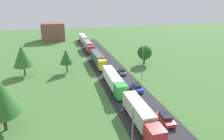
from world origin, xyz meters
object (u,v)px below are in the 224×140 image
object	(u,v)px
truck_lead	(141,115)
lamppost_third	(81,45)
truck_fifth	(83,38)
lamppost_lead	(132,130)
tree_maple	(22,56)
tree_birch	(145,53)
truck_second	(114,80)
tree_oak	(66,57)
car_third	(137,88)
distant_building	(53,32)
car_second	(166,118)
truck_third	(98,58)
lamppost_second	(143,62)
car_fourth	(122,71)
truck_fourth	(88,46)

from	to	relation	value
truck_lead	lamppost_third	bearing A→B (deg)	95.09
truck_fifth	lamppost_lead	size ratio (longest dim) A/B	1.68
lamppost_third	tree_maple	distance (m)	24.16
lamppost_third	tree_birch	xyz separation A→B (m)	(18.88, -15.09, -0.58)
tree_birch	lamppost_third	bearing A→B (deg)	141.35
truck_second	lamppost_lead	world-z (taller)	lamppost_lead
tree_oak	tree_birch	xyz separation A→B (m)	(25.26, 1.44, -0.89)
car_third	lamppost_lead	xyz separation A→B (m)	(-8.67, -19.61, 3.68)
tree_birch	distant_building	xyz separation A→B (m)	(-28.93, 50.49, 0.49)
truck_fifth	tree_oak	bearing A→B (deg)	-103.80
truck_lead	tree_oak	bearing A→B (deg)	109.27
tree_oak	distant_building	world-z (taller)	distant_building
tree_oak	car_second	bearing A→B (deg)	-63.59
car_third	distant_building	world-z (taller)	distant_building
lamppost_third	tree_birch	bearing A→B (deg)	-38.65
truck_third	lamppost_second	bearing A→B (deg)	-60.41
car_third	lamppost_third	world-z (taller)	lamppost_third
truck_fifth	distant_building	distance (m)	17.28
car_second	truck_third	bearing A→B (deg)	97.83
car_third	tree_maple	world-z (taller)	tree_maple
lamppost_third	tree_maple	world-z (taller)	tree_maple
truck_third	tree_birch	distance (m)	15.44
truck_lead	truck_second	xyz separation A→B (m)	(-0.26, 16.04, -0.05)
lamppost_second	truck_fifth	bearing A→B (deg)	99.49
car_third	tree_maple	xyz separation A→B (m)	(-26.80, 17.67, 4.88)
car_fourth	lamppost_second	size ratio (longest dim) A/B	0.50
truck_fourth	tree_oak	size ratio (longest dim) A/B	1.80
car_second	tree_maple	xyz separation A→B (m)	(-26.85, 31.06, 4.90)
car_third	lamppost_lead	bearing A→B (deg)	-113.86
distant_building	car_second	bearing A→B (deg)	-77.15
tree_oak	truck_fifth	bearing A→B (deg)	76.20
car_second	tree_birch	world-z (taller)	tree_birch
tree_oak	truck_lead	bearing A→B (deg)	-70.73
truck_lead	lamppost_second	world-z (taller)	lamppost_second
lamppost_third	lamppost_second	bearing A→B (deg)	-64.98
truck_fourth	tree_birch	size ratio (longest dim) A/B	1.98
lamppost_second	lamppost_third	xyz separation A→B (m)	(-12.79, 27.40, -0.46)
truck_lead	truck_fifth	bearing A→B (deg)	90.17
lamppost_third	car_third	bearing A→B (deg)	-75.48
tree_birch	lamppost_lead	bearing A→B (deg)	-116.29
truck_fourth	lamppost_second	distance (m)	36.50
lamppost_third	tree_maple	xyz separation A→B (m)	(-18.09, -15.96, 1.22)
distant_building	lamppost_second	bearing A→B (deg)	-70.02
truck_fifth	tree_oak	distance (m)	43.39
truck_fifth	car_fourth	distance (m)	47.52
truck_second	truck_fourth	distance (m)	38.55
lamppost_lead	car_second	bearing A→B (deg)	35.49
truck_lead	car_fourth	bearing A→B (deg)	79.31
truck_second	tree_maple	world-z (taller)	tree_maple
lamppost_lead	lamppost_third	bearing A→B (deg)	90.04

